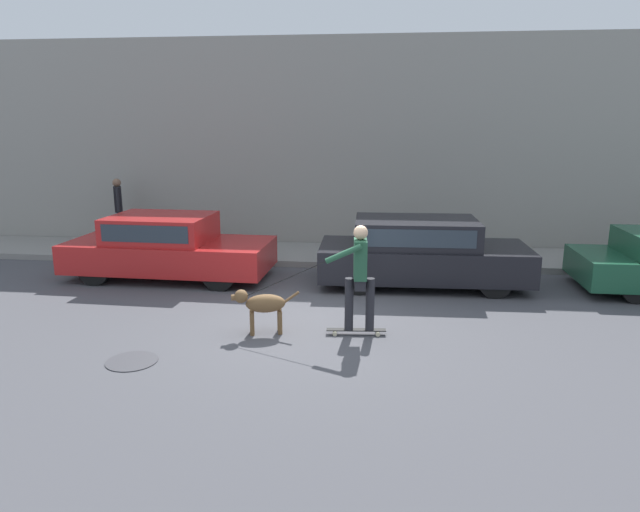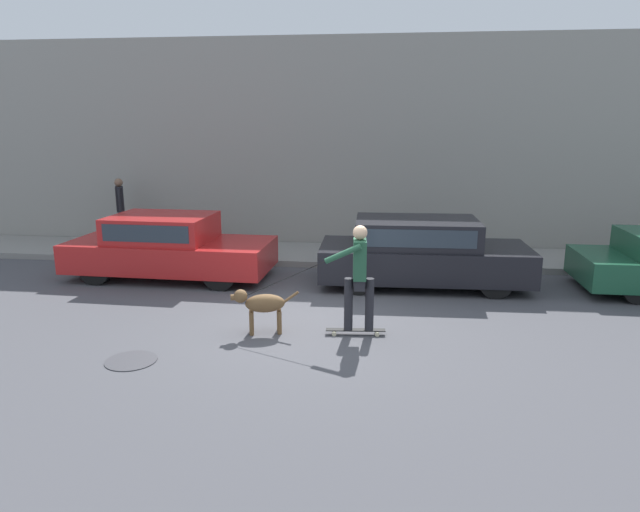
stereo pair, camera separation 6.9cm
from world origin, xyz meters
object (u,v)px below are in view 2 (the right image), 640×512
object	(u,v)px
parked_car_0	(169,248)
parked_car_1	(422,253)
dog	(261,304)
skateboarder	(359,273)
pedestrian_with_bag	(121,208)

from	to	relation	value
parked_car_0	parked_car_1	xyz separation A→B (m)	(5.27, -0.00, 0.02)
dog	skateboarder	size ratio (longest dim) A/B	0.47
parked_car_1	dog	distance (m)	3.99
parked_car_0	skateboarder	world-z (taller)	skateboarder
parked_car_1	dog	xyz separation A→B (m)	(-2.61, -3.01, -0.19)
parked_car_0	parked_car_1	world-z (taller)	parked_car_1
parked_car_1	dog	size ratio (longest dim) A/B	4.00
dog	skateboarder	world-z (taller)	skateboarder
skateboarder	pedestrian_with_bag	size ratio (longest dim) A/B	1.32
parked_car_1	parked_car_0	bearing A→B (deg)	178.59
skateboarder	pedestrian_with_bag	bearing A→B (deg)	-44.87
parked_car_1	dog	bearing A→B (deg)	-132.29
parked_car_0	dog	world-z (taller)	parked_car_0
parked_car_1	pedestrian_with_bag	bearing A→B (deg)	160.51
parked_car_0	parked_car_1	size ratio (longest dim) A/B	1.03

